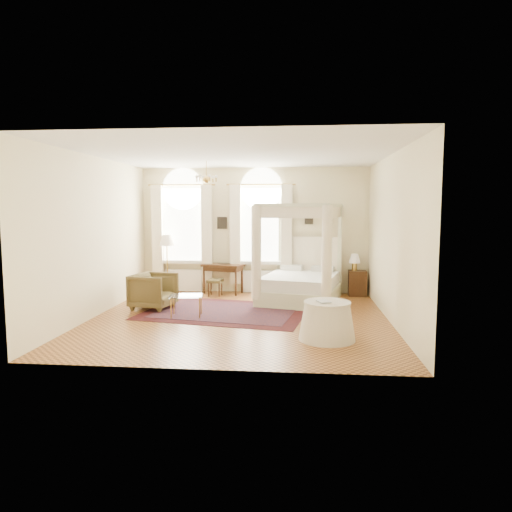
{
  "coord_description": "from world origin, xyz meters",
  "views": [
    {
      "loc": [
        1.19,
        -9.06,
        2.24
      ],
      "look_at": [
        0.3,
        0.4,
        1.24
      ],
      "focal_mm": 32.0,
      "sensor_mm": 36.0,
      "label": 1
    }
  ],
  "objects_px": {
    "armchair": "(154,291)",
    "coffee_table": "(186,297)",
    "nightstand": "(357,283)",
    "stool": "(215,282)",
    "floor_lamp": "(167,243)",
    "canopy_bed": "(300,279)",
    "writing_desk": "(223,268)",
    "side_table": "(327,321)"
  },
  "relations": [
    {
      "from": "armchair",
      "to": "coffee_table",
      "type": "distance_m",
      "value": 1.17
    },
    {
      "from": "nightstand",
      "to": "coffee_table",
      "type": "bearing_deg",
      "value": -144.95
    },
    {
      "from": "stool",
      "to": "floor_lamp",
      "type": "distance_m",
      "value": 1.71
    },
    {
      "from": "canopy_bed",
      "to": "floor_lamp",
      "type": "distance_m",
      "value": 3.71
    },
    {
      "from": "writing_desk",
      "to": "armchair",
      "type": "xyz_separation_m",
      "value": [
        -1.24,
        -1.96,
        -0.27
      ]
    },
    {
      "from": "floor_lamp",
      "to": "side_table",
      "type": "relative_size",
      "value": 1.59
    },
    {
      "from": "coffee_table",
      "to": "armchair",
      "type": "bearing_deg",
      "value": 142.53
    },
    {
      "from": "nightstand",
      "to": "stool",
      "type": "xyz_separation_m",
      "value": [
        -3.63,
        -0.39,
        0.03
      ]
    },
    {
      "from": "writing_desk",
      "to": "side_table",
      "type": "relative_size",
      "value": 1.18
    },
    {
      "from": "floor_lamp",
      "to": "writing_desk",
      "type": "bearing_deg",
      "value": 0.0
    },
    {
      "from": "nightstand",
      "to": "coffee_table",
      "type": "height_order",
      "value": "nightstand"
    },
    {
      "from": "nightstand",
      "to": "side_table",
      "type": "height_order",
      "value": "side_table"
    },
    {
      "from": "nightstand",
      "to": "armchair",
      "type": "distance_m",
      "value": 5.13
    },
    {
      "from": "armchair",
      "to": "floor_lamp",
      "type": "distance_m",
      "value": 2.18
    },
    {
      "from": "canopy_bed",
      "to": "nightstand",
      "type": "bearing_deg",
      "value": 30.51
    },
    {
      "from": "canopy_bed",
      "to": "stool",
      "type": "bearing_deg",
      "value": 167.54
    },
    {
      "from": "stool",
      "to": "armchair",
      "type": "relative_size",
      "value": 0.49
    },
    {
      "from": "armchair",
      "to": "writing_desk",
      "type": "bearing_deg",
      "value": -21.52
    },
    {
      "from": "stool",
      "to": "floor_lamp",
      "type": "bearing_deg",
      "value": 164.14
    },
    {
      "from": "nightstand",
      "to": "writing_desk",
      "type": "bearing_deg",
      "value": 180.0
    },
    {
      "from": "writing_desk",
      "to": "armchair",
      "type": "height_order",
      "value": "armchair"
    },
    {
      "from": "stool",
      "to": "side_table",
      "type": "height_order",
      "value": "side_table"
    },
    {
      "from": "stool",
      "to": "coffee_table",
      "type": "bearing_deg",
      "value": -94.43
    },
    {
      "from": "coffee_table",
      "to": "side_table",
      "type": "height_order",
      "value": "side_table"
    },
    {
      "from": "coffee_table",
      "to": "canopy_bed",
      "type": "bearing_deg",
      "value": 37.67
    },
    {
      "from": "side_table",
      "to": "canopy_bed",
      "type": "bearing_deg",
      "value": 98.04
    },
    {
      "from": "side_table",
      "to": "nightstand",
      "type": "bearing_deg",
      "value": 75.98
    },
    {
      "from": "stool",
      "to": "floor_lamp",
      "type": "xyz_separation_m",
      "value": [
        -1.36,
        0.39,
        0.96
      ]
    },
    {
      "from": "nightstand",
      "to": "armchair",
      "type": "height_order",
      "value": "armchair"
    },
    {
      "from": "nightstand",
      "to": "floor_lamp",
      "type": "relative_size",
      "value": 0.42
    },
    {
      "from": "writing_desk",
      "to": "coffee_table",
      "type": "bearing_deg",
      "value": -96.8
    },
    {
      "from": "writing_desk",
      "to": "armchair",
      "type": "relative_size",
      "value": 1.31
    },
    {
      "from": "canopy_bed",
      "to": "coffee_table",
      "type": "relative_size",
      "value": 3.45
    },
    {
      "from": "writing_desk",
      "to": "side_table",
      "type": "distance_m",
      "value": 4.77
    },
    {
      "from": "armchair",
      "to": "coffee_table",
      "type": "relative_size",
      "value": 1.21
    },
    {
      "from": "coffee_table",
      "to": "floor_lamp",
      "type": "height_order",
      "value": "floor_lamp"
    },
    {
      "from": "nightstand",
      "to": "armchair",
      "type": "bearing_deg",
      "value": -157.47
    },
    {
      "from": "writing_desk",
      "to": "floor_lamp",
      "type": "height_order",
      "value": "floor_lamp"
    },
    {
      "from": "nightstand",
      "to": "writing_desk",
      "type": "distance_m",
      "value": 3.51
    },
    {
      "from": "writing_desk",
      "to": "floor_lamp",
      "type": "bearing_deg",
      "value": 180.0
    },
    {
      "from": "canopy_bed",
      "to": "armchair",
      "type": "relative_size",
      "value": 2.84
    },
    {
      "from": "floor_lamp",
      "to": "coffee_table",
      "type": "bearing_deg",
      "value": -66.19
    }
  ]
}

